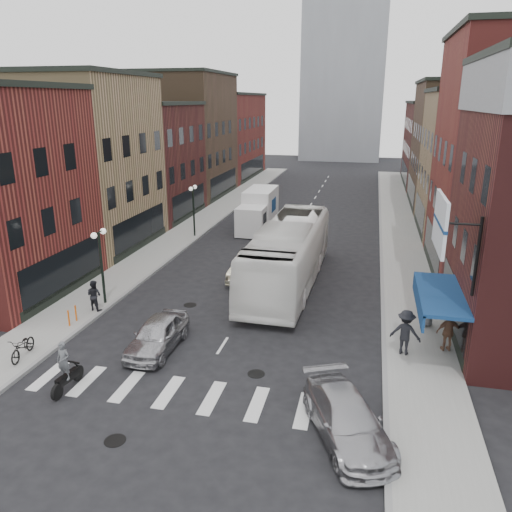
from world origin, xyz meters
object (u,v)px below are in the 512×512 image
Objects in this scene: curb_car at (347,419)px; ped_right_b at (448,332)px; bike_rack at (72,316)px; sedan_left_near at (157,334)px; sedan_left_far at (252,266)px; motorcycle_rider at (65,368)px; ped_left_solo at (94,295)px; streetlamp_near at (100,253)px; streetlamp_far at (193,201)px; box_truck at (258,210)px; billboard_sign at (443,225)px; ped_right_a at (405,332)px; parked_bicycle at (23,347)px; ped_right_c at (427,309)px; transit_bus at (288,254)px.

ped_right_b is (3.88, 6.66, 0.33)m from curb_car.
sedan_left_near is (4.96, -1.26, 0.17)m from bike_rack.
ped_right_b is (10.40, -7.38, 0.23)m from sedan_left_far.
ped_left_solo is at bearing 118.07° from motorcycle_rider.
streetlamp_near is 14.00m from streetlamp_far.
bike_rack is 0.40× the size of motorcycle_rider.
box_truck is at bearing 92.52° from motorcycle_rider.
streetlamp_far reaches higher than ped_right_b.
sedan_left_near is 12.49m from ped_right_b.
streetlamp_far is 21.98m from motorcycle_rider.
billboard_sign reaches higher than bike_rack.
billboard_sign reaches higher than streetlamp_near.
ped_right_b is at bearing 4.00° from bike_rack.
ped_right_a is (2.07, 5.95, 0.44)m from curb_car.
motorcycle_rider is 1.15× the size of ped_right_b.
streetlamp_near is 2.25× the size of parked_bicycle.
streetlamp_near is at bearing 85.76° from bike_rack.
streetlamp_near reaches higher than motorcycle_rider.
streetlamp_near is 2.35× the size of ped_right_b.
billboard_sign reaches higher than ped_right_c.
sedan_left_far is 3.03× the size of ped_left_solo.
ped_right_a is (15.19, -1.22, 0.19)m from ped_left_solo.
ped_right_c is at bearing -55.06° from box_truck.
motorcycle_rider is at bearing 36.45° from ped_right_a.
ped_right_b is (8.06, -6.87, -0.84)m from transit_bus.
transit_bus reaches higher than ped_left_solo.
bike_rack is 0.49× the size of ped_right_c.
bike_rack is at bearing -124.13° from sedan_left_far.
ped_right_b is at bearing -57.21° from box_truck.
sedan_left_near is 0.89× the size of curb_car.
streetlamp_far is 0.55× the size of box_truck.
curb_car is 13.60m from parked_bicycle.
ped_right_a is 3.33m from ped_right_c.
sedan_left_far is at bearing -125.27° from ped_left_solo.
parked_bicycle is (-4.60, -24.04, -0.96)m from box_truck.
motorcycle_rider reaches higher than ped_right_b.
ped_right_c is (16.35, 0.91, -1.94)m from streetlamp_near.
billboard_sign reaches higher than ped_right_a.
sedan_left_near is 0.88× the size of sedan_left_far.
ped_right_a reaches higher than ped_right_b.
billboard_sign is at bearing -2.83° from bike_rack.
streetlamp_far reaches higher than sedan_left_far.
curb_car is 2.73× the size of ped_right_b.
billboard_sign is 0.78× the size of curb_car.
bike_rack is (-16.19, 0.80, -5.58)m from billboard_sign.
ped_right_b reaches higher than sedan_left_far.
billboard_sign is 16.68m from streetlamp_near.
sedan_left_far is at bearing -79.53° from box_truck.
parked_bicycle is at bearing -93.00° from streetlamp_near.
billboard_sign reaches higher than box_truck.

